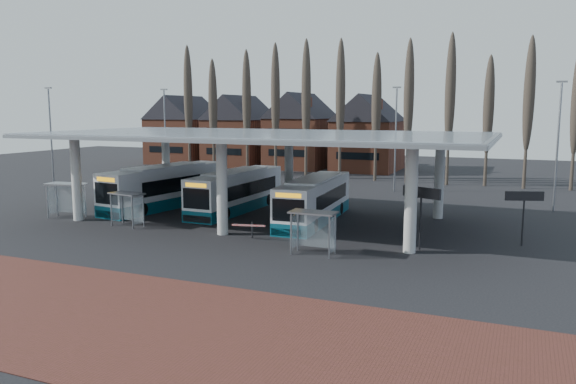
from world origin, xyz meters
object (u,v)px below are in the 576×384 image
at_px(shelter_0, 67,192).
at_px(shelter_2, 314,223).
at_px(bus_2, 315,201).
at_px(shelter_1, 128,202).
at_px(bus_1, 237,192).
at_px(bus_0, 166,187).

distance_m(shelter_0, shelter_2, 20.79).
height_order(bus_2, shelter_1, bus_2).
xyz_separation_m(bus_1, shelter_0, (-10.20, -7.56, 0.37)).
bearing_deg(bus_1, bus_0, -171.36).
xyz_separation_m(bus_2, shelter_2, (3.20, -8.75, 0.26)).
height_order(bus_1, shelter_1, bus_1).
relative_size(bus_1, bus_2, 1.01).
bearing_deg(shelter_0, bus_2, 9.32).
distance_m(bus_2, shelter_2, 9.31).
height_order(bus_0, bus_1, bus_0).
distance_m(bus_1, shelter_2, 14.71).
bearing_deg(bus_2, bus_0, 172.75).
bearing_deg(bus_1, shelter_0, -142.53).
bearing_deg(bus_2, shelter_0, -164.95).
bearing_deg(bus_0, shelter_1, -66.91).
bearing_deg(bus_1, bus_2, -12.01).
relative_size(shelter_1, shelter_2, 1.02).
relative_size(bus_1, shelter_2, 4.46).
xyz_separation_m(bus_2, shelter_1, (-11.27, -6.56, 0.19)).
bearing_deg(bus_0, bus_1, 15.38).
height_order(bus_0, shelter_0, bus_0).
height_order(bus_0, shelter_2, bus_0).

